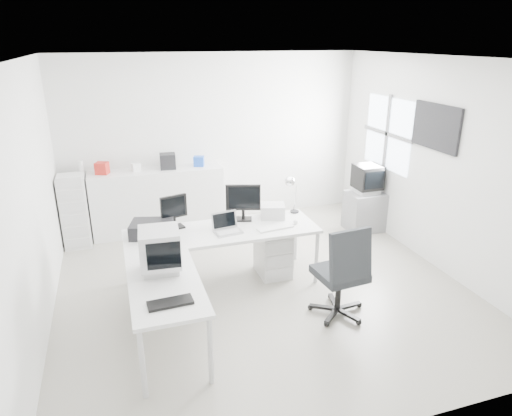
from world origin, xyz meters
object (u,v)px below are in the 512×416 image
object	(u,v)px
drawer_pedestal	(273,253)
filing_cabinet	(75,211)
main_desk	(223,257)
lcd_monitor_small	(174,212)
crt_monitor	(160,252)
crt_tv	(367,179)
sideboard	(158,200)
office_chair	(340,269)
inkjet_printer	(152,229)
laptop	(228,224)
laser_printer	(273,211)
side_desk	(167,315)
lcd_monitor_large	(243,203)
tv_cabinet	(365,211)

from	to	relation	value
drawer_pedestal	filing_cabinet	bearing A→B (deg)	144.90
main_desk	drawer_pedestal	distance (m)	0.71
lcd_monitor_small	crt_monitor	xyz separation A→B (m)	(-0.30, -1.10, 0.01)
crt_tv	sideboard	distance (m)	3.41
office_chair	filing_cabinet	bearing A→B (deg)	129.72
inkjet_printer	office_chair	size ratio (longest dim) A/B	0.42
laptop	laser_printer	bearing A→B (deg)	16.27
inkjet_printer	crt_tv	bearing A→B (deg)	30.03
laptop	crt_monitor	world-z (taller)	crt_monitor
side_desk	filing_cabinet	distance (m)	3.10
lcd_monitor_large	sideboard	size ratio (longest dim) A/B	0.23
sideboard	laptop	bearing A→B (deg)	-73.48
side_desk	drawer_pedestal	xyz separation A→B (m)	(1.55, 1.15, -0.08)
tv_cabinet	crt_tv	xyz separation A→B (m)	(0.00, 0.00, 0.55)
lcd_monitor_large	crt_tv	size ratio (longest dim) A/B	0.94
laptop	tv_cabinet	bearing A→B (deg)	15.01
inkjet_printer	lcd_monitor_large	size ratio (longest dim) A/B	1.04
inkjet_printer	laser_printer	distance (m)	1.60
crt_monitor	main_desk	bearing A→B (deg)	49.21
main_desk	tv_cabinet	xyz separation A→B (m)	(2.66, 1.02, -0.05)
filing_cabinet	lcd_monitor_small	bearing A→B (deg)	-50.86
lcd_monitor_small	lcd_monitor_large	distance (m)	0.90
lcd_monitor_large	inkjet_printer	bearing A→B (deg)	-155.75
office_chair	main_desk	bearing A→B (deg)	129.73
drawer_pedestal	sideboard	distance (m)	2.36
laptop	crt_tv	world-z (taller)	crt_tv
main_desk	lcd_monitor_large	size ratio (longest dim) A/B	5.10
lcd_monitor_large	crt_tv	distance (m)	2.44
main_desk	inkjet_printer	distance (m)	0.97
crt_tv	tv_cabinet	bearing A→B (deg)	0.00
drawer_pedestal	crt_monitor	world-z (taller)	crt_monitor
lcd_monitor_large	drawer_pedestal	bearing A→B (deg)	-12.62
side_desk	lcd_monitor_large	world-z (taller)	lcd_monitor_large
laser_printer	crt_monitor	world-z (taller)	crt_monitor
crt_monitor	tv_cabinet	xyz separation A→B (m)	(3.51, 1.87, -0.65)
filing_cabinet	office_chair	bearing A→B (deg)	-44.92
office_chair	crt_tv	bearing A→B (deg)	47.87
side_desk	laser_printer	size ratio (longest dim) A/B	4.44
main_desk	office_chair	bearing A→B (deg)	-44.90
filing_cabinet	inkjet_printer	bearing A→B (deg)	-60.30
drawer_pedestal	sideboard	xyz separation A→B (m)	(-1.28, 1.97, 0.22)
lcd_monitor_small	crt_tv	xyz separation A→B (m)	(3.21, 0.77, -0.10)
lcd_monitor_small	laser_printer	world-z (taller)	lcd_monitor_small
laser_printer	tv_cabinet	size ratio (longest dim) A/B	0.49
drawer_pedestal	laser_printer	world-z (taller)	laser_printer
crt_tv	lcd_monitor_large	bearing A→B (deg)	-161.47
side_desk	crt_monitor	xyz separation A→B (m)	(0.00, 0.25, 0.59)
lcd_monitor_small	laptop	size ratio (longest dim) A/B	1.24
filing_cabinet	crt_monitor	bearing A→B (deg)	-69.77
tv_cabinet	crt_monitor	bearing A→B (deg)	-151.90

